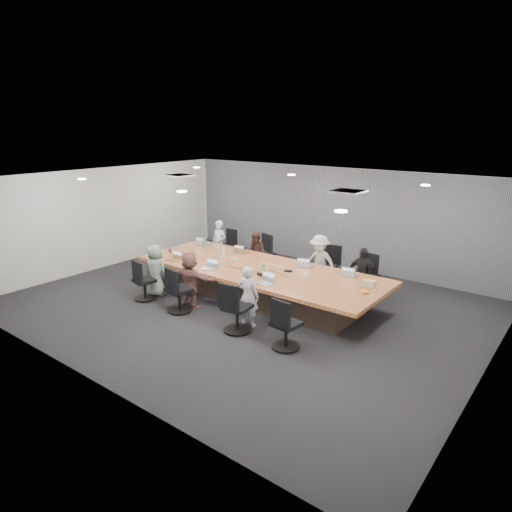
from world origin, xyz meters
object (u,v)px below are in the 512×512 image
Objects in this scene: chair_0 at (227,250)px; bottle_clear at (223,253)px; chair_2 at (326,270)px; person_6 at (248,296)px; chair_3 at (368,280)px; snack_packet at (364,292)px; mug_brown at (170,250)px; conference_table at (259,282)px; bottle_green_left at (204,242)px; chair_1 at (264,257)px; laptop_1 at (244,252)px; person_3 at (362,274)px; chair_5 at (179,293)px; bottle_green_right at (263,270)px; laptop_0 at (206,244)px; laptop_3 at (351,275)px; canvas_bag at (369,284)px; chair_4 at (145,284)px; stapler at (260,274)px; laptop_4 at (173,260)px; laptop_6 at (265,283)px; person_0 at (219,243)px; laptop_5 at (207,269)px; person_1 at (257,254)px; person_4 at (156,270)px; person_2 at (319,263)px; laptop_2 at (308,266)px; person_5 at (190,280)px; chair_6 at (237,311)px; chair_7 at (286,328)px.

chair_0 is 2.02m from bottle_clear.
chair_2 is 3.06m from person_6.
snack_packet is at bearing 123.12° from chair_3.
conference_table is at bearing 7.07° from mug_brown.
bottle_green_left is (-4.28, -1.10, 0.48)m from chair_3.
chair_1 is 2.94× the size of laptop_1.
person_3 is 6.29× the size of snack_packet.
bottle_green_right is (1.29, 1.32, 0.45)m from chair_5.
laptop_0 is 1.05× the size of laptop_3.
canvas_bag reaches higher than snack_packet.
chair_4 is 0.92× the size of chair_5.
laptop_3 is 2.02m from stapler.
bottle_green_right is (-0.35, 0.97, 0.24)m from person_6.
conference_table is at bearing 52.88° from chair_2.
stapler is (0.36, -0.44, 0.37)m from conference_table.
laptop_4 is 0.24× the size of person_6.
chair_1 is at bearing -20.35° from laptop_3.
laptop_4 is 2.42m from stapler.
laptop_6 is 3.45m from mug_brown.
snack_packet is (5.09, -1.37, 0.10)m from person_0.
laptop_6 is (1.64, 0.00, 0.00)m from laptop_5.
laptop_1 is at bearing 147.59° from laptop_6.
person_1 is 5.85× the size of snack_packet.
chair_5 is (-1.71, -3.40, -0.01)m from chair_2.
person_4 is at bearing -166.14° from laptop_5.
chair_1 is 2.53× the size of laptop_0.
conference_table is at bearing 149.24° from chair_0.
chair_2 reaches higher than stapler.
laptop_5 is 1.33× the size of bottle_clear.
person_2 reaches higher than snack_packet.
laptop_2 is 2.34m from laptop_5.
chair_4 is 3.09m from person_0.
laptop_2 is at bearing 21.10° from laptop_4.
person_2 reaches higher than chair_3.
laptop_6 is at bearing 37.92° from chair_5.
mug_brown is (-0.19, -2.03, 0.41)m from chair_0.
chair_6 is at bearing 162.57° from person_5.
chair_1 is 1.61m from bottle_clear.
chair_6 is 1.37m from stapler.
canvas_bag reaches higher than chair_2.
bottle_clear is at bearing -47.79° from person_6.
chair_7 is 3.25m from person_2.
person_2 is (1.71, 3.05, 0.27)m from chair_5.
person_1 reaches higher than stapler.
chair_6 is at bearing 79.18° from person_6.
chair_7 is (1.92, -1.70, 0.00)m from conference_table.
laptop_2 is (-1.12, -0.90, 0.36)m from chair_3.
person_1 is at bearing 131.19° from bottle_green_right.
person_2 is 0.55m from laptop_2.
laptop_4 is 2.49m from bottle_green_right.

